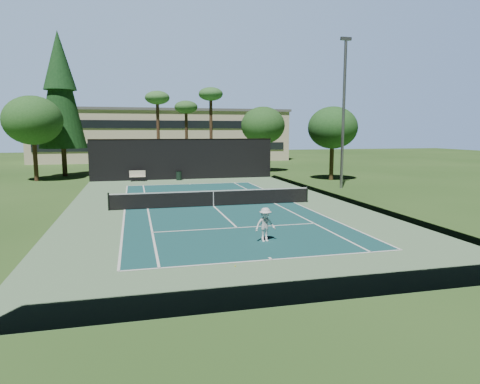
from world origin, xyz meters
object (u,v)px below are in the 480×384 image
object	(u,v)px
tennis_ball_b	(207,197)
trash_bin	(179,175)
tennis_net	(213,198)
park_bench	(137,176)
tennis_ball_c	(244,193)
player	(265,225)
tennis_ball_d	(167,197)
tennis_ball_a	(235,266)

from	to	relation	value
tennis_ball_b	trash_bin	distance (m)	11.35
tennis_net	park_bench	world-z (taller)	tennis_net
tennis_ball_b	tennis_ball_c	size ratio (longest dim) A/B	0.85
tennis_net	trash_bin	world-z (taller)	tennis_net
player	trash_bin	distance (m)	24.52
tennis_ball_c	park_bench	bearing A→B (deg)	126.97
player	tennis_ball_d	bearing A→B (deg)	93.39
tennis_ball_a	park_bench	size ratio (longest dim) A/B	0.04
trash_bin	tennis_net	bearing A→B (deg)	-87.69
trash_bin	park_bench	bearing A→B (deg)	178.40
tennis_ball_b	tennis_net	bearing A→B (deg)	-94.11
player	trash_bin	size ratio (longest dim) A/B	1.57
player	trash_bin	world-z (taller)	player
player	tennis_ball_a	world-z (taller)	player
tennis_ball_a	tennis_ball_c	distance (m)	17.93
tennis_ball_a	tennis_ball_d	bearing A→B (deg)	93.74
player	park_bench	bearing A→B (deg)	92.09
tennis_ball_d	park_bench	world-z (taller)	park_bench
player	tennis_ball_a	size ratio (longest dim) A/B	24.89
tennis_net	tennis_ball_a	xyz separation A→B (m)	(-1.50, -12.34, -0.53)
tennis_net	park_bench	bearing A→B (deg)	106.48
tennis_net	tennis_ball_a	world-z (taller)	tennis_net
tennis_ball_c	tennis_ball_b	bearing A→B (deg)	-162.60
tennis_ball_a	park_bench	bearing A→B (deg)	96.28
tennis_net	tennis_ball_d	world-z (taller)	tennis_net
tennis_ball_a	tennis_net	bearing A→B (deg)	83.06
tennis_ball_a	park_bench	distance (m)	27.91
park_bench	trash_bin	bearing A→B (deg)	-1.60
tennis_ball_b	trash_bin	xyz separation A→B (m)	(-0.90, 11.31, 0.45)
tennis_ball_a	tennis_ball_c	size ratio (longest dim) A/B	0.82
tennis_net	tennis_ball_d	distance (m)	5.21
trash_bin	tennis_ball_a	bearing A→B (deg)	-91.83
tennis_ball_a	trash_bin	world-z (taller)	trash_bin
tennis_ball_b	park_bench	distance (m)	12.41
tennis_ball_d	trash_bin	world-z (taller)	trash_bin
tennis_ball_b	tennis_ball_c	distance (m)	3.18
tennis_ball_a	tennis_ball_c	xyz separation A→B (m)	(4.83, 17.27, 0.01)
tennis_ball_d	park_bench	size ratio (longest dim) A/B	0.04
tennis_net	tennis_ball_b	world-z (taller)	tennis_net
player	tennis_ball_d	world-z (taller)	player
tennis_ball_d	tennis_ball_a	bearing A→B (deg)	-86.26
tennis_ball_d	park_bench	distance (m)	11.09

